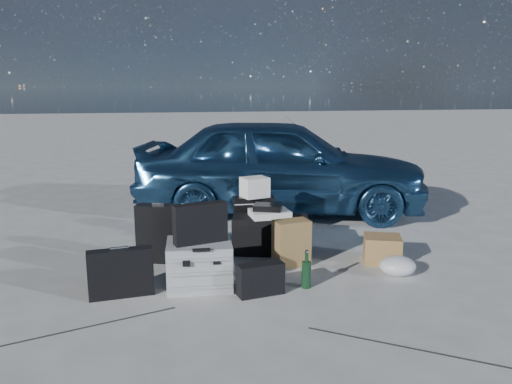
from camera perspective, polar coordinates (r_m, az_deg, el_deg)
ground at (r=4.22m, az=-0.24°, el=-11.07°), size 60.00×60.00×0.00m
car at (r=6.61m, az=2.81°, el=3.13°), size 4.03×2.47×1.28m
pelican_case at (r=4.25m, az=-6.48°, el=-8.18°), size 0.56×0.47×0.39m
laptop_bag at (r=4.12m, az=-6.38°, el=-3.56°), size 0.46×0.22×0.33m
briefcase at (r=4.16m, az=-15.20°, el=-8.93°), size 0.52×0.17×0.39m
suitcase_left at (r=4.86m, az=-10.95°, el=-4.68°), size 0.46×0.29×0.56m
suitcase_right at (r=5.32m, az=-0.29°, el=-3.23°), size 0.43×0.17×0.51m
white_carton at (r=5.23m, az=-0.15°, el=0.56°), size 0.31×0.28×0.21m
duffel_bag at (r=5.05m, az=1.65°, el=-4.88°), size 0.81×0.51×0.37m
flat_box_white at (r=4.99m, az=1.57°, el=-2.47°), size 0.40×0.31×0.07m
flat_box_black at (r=4.98m, az=1.35°, el=-1.76°), size 0.33×0.28×0.06m
kraft_bag at (r=4.70m, az=4.07°, el=-5.82°), size 0.36×0.25×0.43m
cardboard_box at (r=4.95m, az=14.22°, el=-6.34°), size 0.42×0.40×0.26m
plastic_bag at (r=4.66m, az=15.87°, el=-8.12°), size 0.37×0.33×0.18m
messenger_bag at (r=4.08m, az=0.52°, el=-9.91°), size 0.39×0.20×0.26m
green_bottle at (r=4.22m, az=5.78°, el=-8.86°), size 0.09×0.09×0.31m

